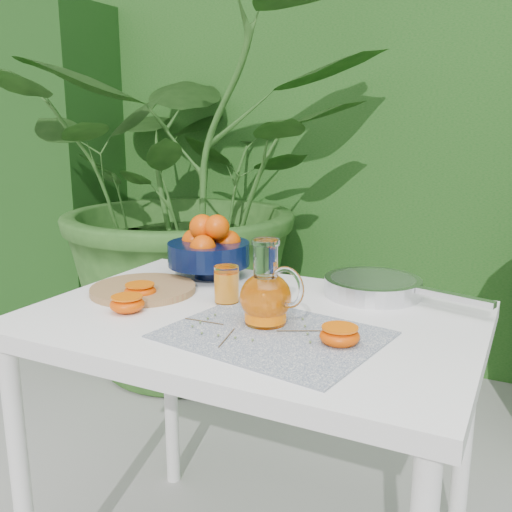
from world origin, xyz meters
The scene contains 11 objects.
hedge_backdrop centered at (0.06, 2.06, 1.19)m, with size 8.00×1.65×2.50m.
potted_plant_left centered at (-0.84, 1.16, 0.91)m, with size 1.82×1.82×1.82m, color #26501B.
white_table centered at (0.05, 0.00, 0.67)m, with size 1.00×0.70×0.75m.
placemat centered at (0.15, -0.10, 0.75)m, with size 0.42×0.33×0.00m, color #0C1E46.
cutting_board centered at (-0.28, 0.02, 0.76)m, with size 0.27×0.27×0.02m, color olive.
fruit_bowl centered at (-0.20, 0.23, 0.83)m, with size 0.28×0.28×0.18m.
juice_pitcher centered at (0.11, -0.05, 0.82)m, with size 0.17×0.14×0.18m.
juice_tumbler centered at (-0.04, 0.04, 0.80)m, with size 0.06×0.06×0.09m.
saute_pan centered at (0.26, 0.26, 0.77)m, with size 0.44×0.30×0.05m.
orange_halves centered at (-0.06, -0.08, 0.77)m, with size 0.63×0.19×0.04m.
thyme_sprigs centered at (0.09, -0.11, 0.76)m, with size 0.32×0.22×0.01m.
Camera 1 is at (0.60, -1.10, 1.17)m, focal length 40.00 mm.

